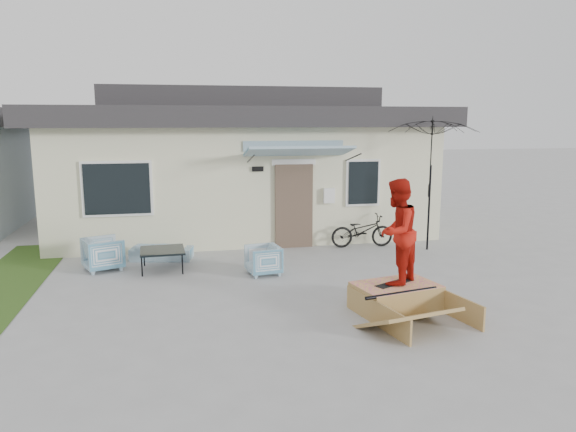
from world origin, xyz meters
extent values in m
plane|color=#999999|center=(0.00, 0.00, 0.00)|extent=(90.00, 90.00, 0.00)
cube|color=beige|center=(0.00, 8.00, 1.50)|extent=(10.00, 7.00, 3.00)
cube|color=#252529|center=(0.00, 8.00, 3.25)|extent=(10.80, 7.80, 0.50)
cube|color=#252529|center=(0.00, 8.00, 3.80)|extent=(7.50, 4.50, 0.60)
cube|color=brown|center=(1.00, 4.46, 1.05)|extent=(0.95, 0.08, 2.10)
cube|color=white|center=(-3.20, 4.47, 1.60)|extent=(1.60, 0.06, 1.30)
cube|color=white|center=(2.80, 4.47, 1.60)|extent=(0.90, 0.06, 1.20)
cube|color=teal|center=(1.00, 3.95, 2.45)|extent=(2.50, 1.09, 0.29)
imported|color=teal|center=(-2.24, 3.90, 0.27)|extent=(1.44, 0.69, 0.54)
imported|color=teal|center=(-3.44, 3.29, 0.39)|extent=(0.93, 0.96, 0.77)
imported|color=teal|center=(-0.13, 2.26, 0.34)|extent=(0.70, 0.74, 0.67)
cube|color=black|center=(-2.19, 3.01, 0.23)|extent=(0.96, 0.96, 0.45)
imported|color=black|center=(2.70, 4.16, 0.51)|extent=(1.62, 0.64, 1.01)
cylinder|color=black|center=(4.20, 3.56, 1.05)|extent=(0.05, 0.05, 2.10)
imported|color=black|center=(4.20, 3.56, 1.75)|extent=(2.66, 2.55, 0.90)
cube|color=black|center=(1.71, -0.27, 0.47)|extent=(0.79, 0.52, 0.05)
imported|color=#AD150B|center=(1.71, -0.27, 1.38)|extent=(1.08, 1.08, 1.77)
camera|label=1|loc=(-1.81, -8.42, 3.18)|focal=33.41mm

